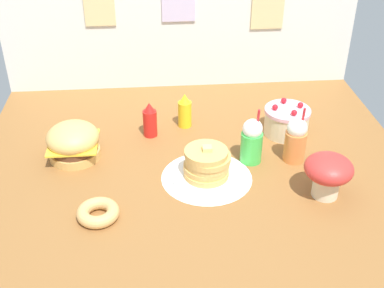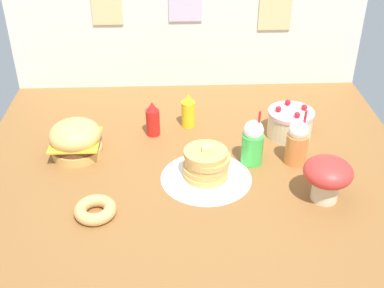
{
  "view_description": "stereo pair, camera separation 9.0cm",
  "coord_description": "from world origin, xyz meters",
  "px_view_note": "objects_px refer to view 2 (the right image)",
  "views": [
    {
      "loc": [
        -0.19,
        -2.05,
        1.48
      ],
      "look_at": [
        -0.01,
        0.03,
        0.16
      ],
      "focal_mm": 46.26,
      "sensor_mm": 36.0,
      "label": 1
    },
    {
      "loc": [
        -0.1,
        -2.05,
        1.48
      ],
      "look_at": [
        -0.01,
        0.03,
        0.16
      ],
      "focal_mm": 46.26,
      "sensor_mm": 36.0,
      "label": 2
    }
  ],
  "objects_px": {
    "pancake_stack": "(206,166)",
    "mushroom_stool": "(328,175)",
    "ketchup_bottle": "(153,120)",
    "layer_cake": "(290,123)",
    "orange_float_cup": "(297,142)",
    "burger": "(76,139)",
    "mustard_bottle": "(188,111)",
    "donut_pink_glaze": "(95,210)",
    "cream_soda_cup": "(253,142)"
  },
  "relations": [
    {
      "from": "burger",
      "to": "cream_soda_cup",
      "type": "relative_size",
      "value": 0.88
    },
    {
      "from": "pancake_stack",
      "to": "mushroom_stool",
      "type": "bearing_deg",
      "value": -18.9
    },
    {
      "from": "orange_float_cup",
      "to": "burger",
      "type": "bearing_deg",
      "value": 173.82
    },
    {
      "from": "layer_cake",
      "to": "ketchup_bottle",
      "type": "relative_size",
      "value": 1.25
    },
    {
      "from": "layer_cake",
      "to": "donut_pink_glaze",
      "type": "bearing_deg",
      "value": -147.27
    },
    {
      "from": "burger",
      "to": "mushroom_stool",
      "type": "xyz_separation_m",
      "value": [
        1.23,
        -0.44,
        0.04
      ]
    },
    {
      "from": "layer_cake",
      "to": "pancake_stack",
      "type": "bearing_deg",
      "value": -141.73
    },
    {
      "from": "cream_soda_cup",
      "to": "ketchup_bottle",
      "type": "bearing_deg",
      "value": 149.64
    },
    {
      "from": "burger",
      "to": "layer_cake",
      "type": "xyz_separation_m",
      "value": [
        1.19,
        0.15,
        -0.01
      ]
    },
    {
      "from": "pancake_stack",
      "to": "ketchup_bottle",
      "type": "xyz_separation_m",
      "value": [
        -0.28,
        0.44,
        0.02
      ]
    },
    {
      "from": "cream_soda_cup",
      "to": "donut_pink_glaze",
      "type": "bearing_deg",
      "value": -152.8
    },
    {
      "from": "burger",
      "to": "layer_cake",
      "type": "relative_size",
      "value": 1.06
    },
    {
      "from": "ketchup_bottle",
      "to": "mushroom_stool",
      "type": "distance_m",
      "value": 1.04
    },
    {
      "from": "mustard_bottle",
      "to": "donut_pink_glaze",
      "type": "relative_size",
      "value": 1.08
    },
    {
      "from": "layer_cake",
      "to": "donut_pink_glaze",
      "type": "height_order",
      "value": "layer_cake"
    },
    {
      "from": "ketchup_bottle",
      "to": "burger",
      "type": "bearing_deg",
      "value": -154.79
    },
    {
      "from": "ketchup_bottle",
      "to": "donut_pink_glaze",
      "type": "bearing_deg",
      "value": -109.3
    },
    {
      "from": "cream_soda_cup",
      "to": "pancake_stack",
      "type": "bearing_deg",
      "value": -151.64
    },
    {
      "from": "donut_pink_glaze",
      "to": "cream_soda_cup",
      "type": "bearing_deg",
      "value": 27.2
    },
    {
      "from": "layer_cake",
      "to": "mushroom_stool",
      "type": "xyz_separation_m",
      "value": [
        0.05,
        -0.59,
        0.06
      ]
    },
    {
      "from": "layer_cake",
      "to": "mustard_bottle",
      "type": "xyz_separation_m",
      "value": [
        -0.57,
        0.14,
        0.02
      ]
    },
    {
      "from": "orange_float_cup",
      "to": "mushroom_stool",
      "type": "distance_m",
      "value": 0.32
    },
    {
      "from": "mustard_bottle",
      "to": "ketchup_bottle",
      "type": "bearing_deg",
      "value": -156.06
    },
    {
      "from": "layer_cake",
      "to": "orange_float_cup",
      "type": "height_order",
      "value": "orange_float_cup"
    },
    {
      "from": "mustard_bottle",
      "to": "cream_soda_cup",
      "type": "relative_size",
      "value": 0.67
    },
    {
      "from": "mustard_bottle",
      "to": "orange_float_cup",
      "type": "distance_m",
      "value": 0.68
    },
    {
      "from": "pancake_stack",
      "to": "layer_cake",
      "type": "distance_m",
      "value": 0.64
    },
    {
      "from": "orange_float_cup",
      "to": "mushroom_stool",
      "type": "relative_size",
      "value": 1.36
    },
    {
      "from": "mustard_bottle",
      "to": "orange_float_cup",
      "type": "bearing_deg",
      "value": -36.6
    },
    {
      "from": "mustard_bottle",
      "to": "cream_soda_cup",
      "type": "bearing_deg",
      "value": -51.24
    },
    {
      "from": "mustard_bottle",
      "to": "burger",
      "type": "bearing_deg",
      "value": -155.22
    },
    {
      "from": "pancake_stack",
      "to": "mushroom_stool",
      "type": "xyz_separation_m",
      "value": [
        0.55,
        -0.19,
        0.06
      ]
    },
    {
      "from": "layer_cake",
      "to": "orange_float_cup",
      "type": "xyz_separation_m",
      "value": [
        -0.02,
        -0.27,
        0.04
      ]
    },
    {
      "from": "ketchup_bottle",
      "to": "mushroom_stool",
      "type": "xyz_separation_m",
      "value": [
        0.82,
        -0.63,
        0.04
      ]
    },
    {
      "from": "pancake_stack",
      "to": "orange_float_cup",
      "type": "relative_size",
      "value": 1.13
    },
    {
      "from": "burger",
      "to": "orange_float_cup",
      "type": "xyz_separation_m",
      "value": [
        1.16,
        -0.13,
        0.03
      ]
    },
    {
      "from": "orange_float_cup",
      "to": "donut_pink_glaze",
      "type": "distance_m",
      "value": 1.08
    },
    {
      "from": "layer_cake",
      "to": "orange_float_cup",
      "type": "relative_size",
      "value": 0.83
    },
    {
      "from": "donut_pink_glaze",
      "to": "mushroom_stool",
      "type": "relative_size",
      "value": 0.85
    },
    {
      "from": "burger",
      "to": "layer_cake",
      "type": "distance_m",
      "value": 1.19
    },
    {
      "from": "layer_cake",
      "to": "mushroom_stool",
      "type": "height_order",
      "value": "mushroom_stool"
    },
    {
      "from": "mustard_bottle",
      "to": "orange_float_cup",
      "type": "height_order",
      "value": "orange_float_cup"
    },
    {
      "from": "layer_cake",
      "to": "ketchup_bottle",
      "type": "bearing_deg",
      "value": 176.74
    },
    {
      "from": "mustard_bottle",
      "to": "mushroom_stool",
      "type": "distance_m",
      "value": 0.95
    },
    {
      "from": "ketchup_bottle",
      "to": "cream_soda_cup",
      "type": "height_order",
      "value": "cream_soda_cup"
    },
    {
      "from": "layer_cake",
      "to": "burger",
      "type": "bearing_deg",
      "value": -172.93
    },
    {
      "from": "mushroom_stool",
      "to": "cream_soda_cup",
      "type": "bearing_deg",
      "value": 132.93
    },
    {
      "from": "burger",
      "to": "mushroom_stool",
      "type": "height_order",
      "value": "mushroom_stool"
    },
    {
      "from": "layer_cake",
      "to": "mustard_bottle",
      "type": "bearing_deg",
      "value": 166.74
    },
    {
      "from": "cream_soda_cup",
      "to": "orange_float_cup",
      "type": "distance_m",
      "value": 0.23
    }
  ]
}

